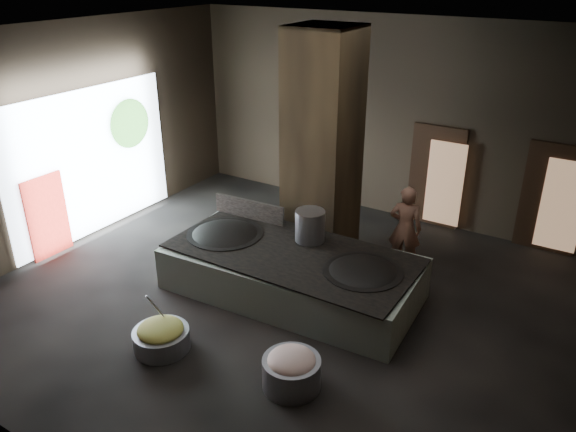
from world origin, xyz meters
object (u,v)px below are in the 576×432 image
Objects in this scene: stock_pot at (310,226)px; cook at (405,228)px; wok_right at (362,275)px; veg_basin at (162,339)px; wok_left at (225,237)px; hearth_platform at (292,273)px; meat_basin at (292,373)px.

stock_pot is 0.34× the size of cook.
wok_right is 1.50× the size of veg_basin.
wok_left is 1.61× the size of veg_basin.
hearth_platform is at bearing 1.97° from wok_left.
wok_left is 1.69× the size of meat_basin.
veg_basin is (-0.92, -3.00, -0.97)m from stock_pot.
wok_right is (2.80, 0.10, 0.00)m from wok_left.
stock_pot is at bearing 21.80° from wok_left.
stock_pot is 3.28m from veg_basin.
meat_basin is at bearing -91.48° from wok_right.
wok_left is at bearing -177.95° from wok_right.
meat_basin is at bearing -64.94° from stock_pot.
cook reaches higher than wok_left.
cook is (2.82, 1.96, 0.10)m from wok_left.
wok_left is at bearing 178.90° from hearth_platform.
stock_pot reaches higher than wok_left.
wok_right is 3.40m from veg_basin.
cook reaches higher than wok_right.
cook is 4.07m from meat_basin.
cook is 1.95× the size of veg_basin.
stock_pot is (1.50, 0.60, 0.38)m from wok_left.
hearth_platform is 3.17× the size of wok_left.
cook is at bearing 45.92° from stock_pot.
cook reaches higher than meat_basin.
veg_basin is at bearing -112.65° from hearth_platform.
stock_pot is 1.92m from cook.
wok_left is 0.82× the size of cook.
wok_left reaches higher than wok_right.
veg_basin is (-0.87, -2.45, -0.23)m from hearth_platform.
veg_basin is at bearing -171.09° from meat_basin.
meat_basin is at bearing -36.90° from wok_left.
cook is at bearing 88.93° from meat_basin.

